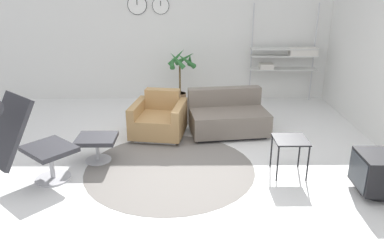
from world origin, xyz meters
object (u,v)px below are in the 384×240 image
object	(u,v)px
armchair_red	(159,120)
crt_television	(378,173)
lounge_chair	(15,131)
couch_low	(228,117)
shelf_unit	(288,56)
ottoman	(97,142)
potted_plant	(181,76)
side_table	(290,143)

from	to	relation	value
armchair_red	crt_television	xyz separation A→B (m)	(2.69, -1.85, 0.01)
lounge_chair	armchair_red	world-z (taller)	lounge_chair
couch_low	shelf_unit	xyz separation A→B (m)	(1.38, 1.70, 0.70)
crt_television	armchair_red	bearing A→B (deg)	56.75
lounge_chair	ottoman	world-z (taller)	lounge_chair
couch_low	shelf_unit	bearing A→B (deg)	-136.73
couch_low	lounge_chair	bearing A→B (deg)	27.68
couch_low	crt_television	xyz separation A→B (m)	(1.56, -1.98, 0.01)
ottoman	armchair_red	bearing A→B (deg)	49.70
crt_television	shelf_unit	bearing A→B (deg)	4.16
lounge_chair	potted_plant	size ratio (longest dim) A/B	1.09
shelf_unit	armchair_red	bearing A→B (deg)	-143.76
side_table	crt_television	bearing A→B (deg)	-29.11
armchair_red	potted_plant	distance (m)	1.59
side_table	shelf_unit	distance (m)	3.30
armchair_red	side_table	xyz separation A→B (m)	(1.78, -1.34, 0.17)
ottoman	side_table	size ratio (longest dim) A/B	1.09
armchair_red	side_table	world-z (taller)	armchair_red
armchair_red	potted_plant	xyz separation A→B (m)	(0.33, 1.51, 0.37)
lounge_chair	armchair_red	bearing A→B (deg)	90.65
armchair_red	side_table	size ratio (longest dim) A/B	1.91
side_table	potted_plant	world-z (taller)	potted_plant
ottoman	potted_plant	bearing A→B (deg)	65.32
crt_television	potted_plant	xyz separation A→B (m)	(-2.36, 3.37, 0.36)
shelf_unit	potted_plant	bearing A→B (deg)	-171.58
shelf_unit	side_table	bearing A→B (deg)	-102.90
crt_television	shelf_unit	size ratio (longest dim) A/B	0.27
ottoman	shelf_unit	xyz separation A→B (m)	(3.30, 2.77, 0.68)
side_table	couch_low	bearing A→B (deg)	113.81
couch_low	potted_plant	xyz separation A→B (m)	(-0.79, 1.38, 0.37)
lounge_chair	crt_television	size ratio (longest dim) A/B	2.40
lounge_chair	side_table	bearing A→B (deg)	48.30
lounge_chair	ottoman	bearing A→B (deg)	90.00
potted_plant	shelf_unit	size ratio (longest dim) A/B	0.58
side_table	potted_plant	bearing A→B (deg)	116.80
ottoman	side_table	world-z (taller)	side_table
armchair_red	crt_television	size ratio (longest dim) A/B	1.78
lounge_chair	armchair_red	xyz separation A→B (m)	(1.50, 1.73, -0.51)
lounge_chair	ottoman	size ratio (longest dim) A/B	2.37
armchair_red	potted_plant	size ratio (longest dim) A/B	0.81
side_table	crt_television	size ratio (longest dim) A/B	0.93
potted_plant	couch_low	bearing A→B (deg)	-60.16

